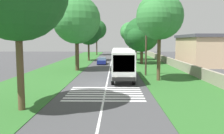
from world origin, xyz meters
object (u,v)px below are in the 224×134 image
at_px(roadside_tree_left_2, 88,32).
at_px(roadside_tree_right_0, 136,37).
at_px(trailing_car_0, 102,61).
at_px(trailing_car_1, 120,59).
at_px(roadside_tree_right_2, 141,35).
at_px(roadside_tree_left_0, 96,30).
at_px(roadside_tree_right_1, 158,18).
at_px(roadside_tree_left_1, 76,21).
at_px(trailing_car_3, 118,55).
at_px(trailing_car_2, 118,57).
at_px(coach_bus, 122,62).
at_px(roadside_building, 205,50).
at_px(roadside_tree_right_3, 129,32).
at_px(utility_pole, 146,48).

distance_m(roadside_tree_left_2, roadside_tree_right_0, 11.60).
relative_size(trailing_car_0, trailing_car_1, 1.00).
bearing_deg(roadside_tree_right_2, roadside_tree_right_0, 2.02).
bearing_deg(trailing_car_1, roadside_tree_left_2, 74.96).
distance_m(roadside_tree_left_0, roadside_tree_right_1, 52.52).
height_order(trailing_car_1, roadside_tree_right_1, roadside_tree_right_1).
bearing_deg(trailing_car_1, roadside_tree_left_1, 156.57).
relative_size(trailing_car_3, roadside_tree_left_2, 0.43).
bearing_deg(roadside_tree_right_0, roadside_tree_left_1, 151.73).
height_order(trailing_car_2, roadside_tree_right_0, roadside_tree_right_0).
distance_m(coach_bus, roadside_building, 24.19).
xyz_separation_m(trailing_car_2, roadside_tree_right_0, (-2.92, -4.17, 5.00)).
relative_size(roadside_tree_right_0, roadside_tree_right_3, 0.78).
bearing_deg(utility_pole, roadside_tree_right_2, -3.82).
xyz_separation_m(roadside_tree_left_0, roadside_tree_right_0, (-20.92, -11.25, -2.63)).
height_order(trailing_car_3, roadside_tree_right_0, roadside_tree_right_0).
bearing_deg(trailing_car_2, roadside_tree_right_1, -172.84).
relative_size(roadside_tree_right_2, roadside_building, 0.67).
bearing_deg(roadside_tree_left_0, roadside_tree_right_2, -159.07).
xyz_separation_m(trailing_car_0, roadside_tree_left_1, (-10.50, 3.45, 7.16)).
distance_m(roadside_tree_left_0, roadside_building, 40.60).
xyz_separation_m(roadside_tree_right_2, utility_pole, (-16.85, 1.12, -2.14)).
distance_m(roadside_tree_left_0, roadside_tree_left_1, 41.63).
relative_size(trailing_car_1, roadside_tree_left_1, 0.37).
relative_size(roadside_tree_left_1, roadside_building, 0.82).
relative_size(roadside_tree_left_2, roadside_tree_right_2, 1.04).
bearing_deg(roadside_tree_right_2, roadside_tree_right_3, 0.53).
height_order(trailing_car_2, roadside_tree_right_2, roadside_tree_right_2).
distance_m(roadside_tree_right_0, roadside_tree_right_3, 27.71).
xyz_separation_m(roadside_tree_left_0, roadside_tree_left_2, (-22.86, 0.14, -1.55)).
xyz_separation_m(trailing_car_2, roadside_tree_left_0, (18.00, 7.08, 7.64)).
bearing_deg(roadside_tree_right_2, trailing_car_3, 13.00).
height_order(trailing_car_0, trailing_car_3, same).
xyz_separation_m(roadside_tree_left_2, roadside_tree_right_0, (1.94, -11.39, -1.09)).
height_order(trailing_car_3, roadside_building, roadside_building).
bearing_deg(roadside_tree_left_0, roadside_tree_right_3, -59.18).
height_order(roadside_tree_left_0, roadside_tree_right_1, roadside_tree_left_0).
bearing_deg(utility_pole, trailing_car_2, 6.62).
relative_size(trailing_car_0, utility_pole, 0.60).
height_order(coach_bus, roadside_tree_left_2, roadside_tree_left_2).
relative_size(coach_bus, roadside_tree_right_1, 1.09).
bearing_deg(roadside_tree_right_0, trailing_car_2, 54.98).
bearing_deg(utility_pole, roadside_tree_left_1, 62.01).
bearing_deg(utility_pole, coach_bus, 129.94).
distance_m(trailing_car_1, roadside_tree_right_2, 8.62).
distance_m(roadside_tree_right_1, roadside_tree_right_3, 58.00).
bearing_deg(utility_pole, trailing_car_3, 5.20).
relative_size(trailing_car_3, roadside_tree_left_0, 0.37).
distance_m(coach_bus, roadside_tree_right_2, 20.43).
distance_m(trailing_car_1, roadside_tree_left_2, 9.88).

